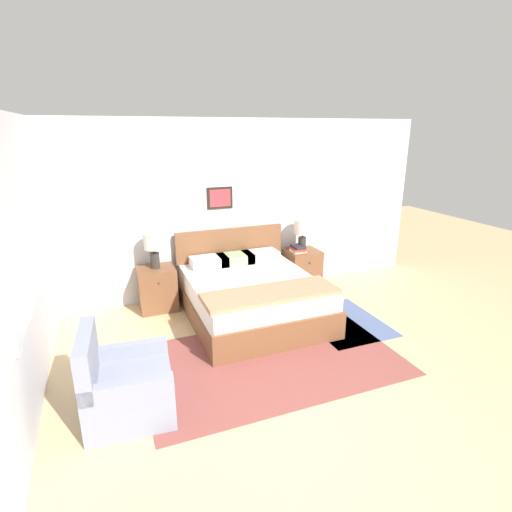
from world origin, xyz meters
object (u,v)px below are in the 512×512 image
Objects in this scene: nightstand_by_door at (302,269)px; table_lamp_by_door at (303,230)px; armchair at (124,387)px; nightstand_near_window at (157,289)px; table_lamp_near_window at (154,244)px; bed at (252,296)px.

table_lamp_by_door is (-0.02, 0.01, 0.64)m from nightstand_by_door.
nightstand_near_window is (0.60, 2.13, 0.03)m from armchair.
nightstand_by_door is at bearing -0.24° from table_lamp_near_window.
table_lamp_near_window is at bearing 179.76° from nightstand_by_door.
bed is 1.36m from nightstand_by_door.
table_lamp_by_door is (2.28, 0.01, 0.64)m from nightstand_near_window.
bed reaches higher than armchair.
table_lamp_near_window reaches higher than nightstand_by_door.
armchair is at bearing -105.74° from table_lamp_near_window.
nightstand_by_door is at bearing 0.00° from nightstand_near_window.
table_lamp_near_window is 1.00× the size of table_lamp_by_door.
nightstand_by_door is at bearing -29.37° from table_lamp_by_door.
bed is 1.49m from table_lamp_by_door.
table_lamp_near_window reaches higher than armchair.
armchair is 2.21m from nightstand_near_window.
nightstand_near_window is at bearing 180.00° from nightstand_by_door.
bed reaches higher than nightstand_by_door.
armchair reaches higher than nightstand_near_window.
table_lamp_by_door is at bearing 33.01° from bed.
table_lamp_near_window is (-1.15, 0.73, 0.64)m from bed.
bed is 3.90× the size of table_lamp_near_window.
armchair is at bearing -143.38° from table_lamp_by_door.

